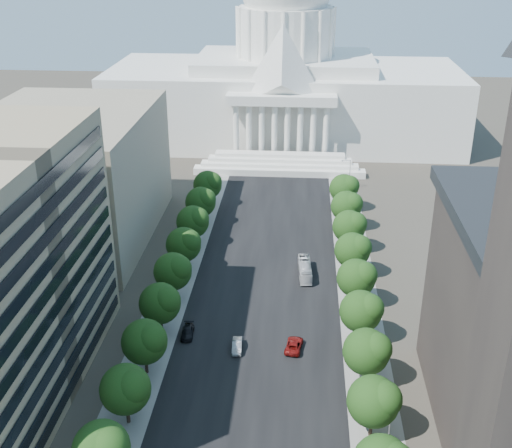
% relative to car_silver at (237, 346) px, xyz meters
% --- Properties ---
extents(road_asphalt, '(30.00, 260.00, 0.01)m').
position_rel_car_silver_xyz_m(road_asphalt, '(3.59, 34.45, -0.80)').
color(road_asphalt, black).
rests_on(road_asphalt, ground).
extents(sidewalk_left, '(8.00, 260.00, 0.02)m').
position_rel_car_silver_xyz_m(sidewalk_left, '(-15.41, 34.45, -0.80)').
color(sidewalk_left, gray).
rests_on(sidewalk_left, ground).
extents(sidewalk_right, '(8.00, 260.00, 0.02)m').
position_rel_car_silver_xyz_m(sidewalk_right, '(22.59, 34.45, -0.80)').
color(sidewalk_right, gray).
rests_on(sidewalk_right, ground).
extents(capitol, '(120.00, 56.00, 73.00)m').
position_rel_car_silver_xyz_m(capitol, '(3.59, 129.34, 19.21)').
color(capitol, white).
rests_on(capitol, ground).
extents(office_block_left_far, '(38.00, 52.00, 30.00)m').
position_rel_car_silver_xyz_m(office_block_left_far, '(-44.41, 44.45, 14.20)').
color(office_block_left_far, gray).
rests_on(office_block_left_far, ground).
extents(tree_l_b, '(7.79, 7.60, 9.97)m').
position_rel_car_silver_xyz_m(tree_l_b, '(-14.07, -31.75, 5.65)').
color(tree_l_b, '#33261C').
rests_on(tree_l_b, ground).
extents(tree_l_c, '(7.79, 7.60, 9.97)m').
position_rel_car_silver_xyz_m(tree_l_c, '(-14.07, -19.75, 5.65)').
color(tree_l_c, '#33261C').
rests_on(tree_l_c, ground).
extents(tree_l_d, '(7.79, 7.60, 9.97)m').
position_rel_car_silver_xyz_m(tree_l_d, '(-14.07, -7.75, 5.65)').
color(tree_l_d, '#33261C').
rests_on(tree_l_d, ground).
extents(tree_l_e, '(7.79, 7.60, 9.97)m').
position_rel_car_silver_xyz_m(tree_l_e, '(-14.07, 4.25, 5.65)').
color(tree_l_e, '#33261C').
rests_on(tree_l_e, ground).
extents(tree_l_f, '(7.79, 7.60, 9.97)m').
position_rel_car_silver_xyz_m(tree_l_f, '(-14.07, 16.25, 5.65)').
color(tree_l_f, '#33261C').
rests_on(tree_l_f, ground).
extents(tree_l_g, '(7.79, 7.60, 9.97)m').
position_rel_car_silver_xyz_m(tree_l_g, '(-14.07, 28.25, 5.65)').
color(tree_l_g, '#33261C').
rests_on(tree_l_g, ground).
extents(tree_l_h, '(7.79, 7.60, 9.97)m').
position_rel_car_silver_xyz_m(tree_l_h, '(-14.07, 40.25, 5.65)').
color(tree_l_h, '#33261C').
rests_on(tree_l_h, ground).
extents(tree_l_i, '(7.79, 7.60, 9.97)m').
position_rel_car_silver_xyz_m(tree_l_i, '(-14.07, 52.25, 5.65)').
color(tree_l_i, '#33261C').
rests_on(tree_l_i, ground).
extents(tree_l_j, '(7.79, 7.60, 9.97)m').
position_rel_car_silver_xyz_m(tree_l_j, '(-14.07, 64.25, 5.65)').
color(tree_l_j, '#33261C').
rests_on(tree_l_j, ground).
extents(tree_r_c, '(7.79, 7.60, 9.97)m').
position_rel_car_silver_xyz_m(tree_r_c, '(21.93, -19.75, 5.65)').
color(tree_r_c, '#33261C').
rests_on(tree_r_c, ground).
extents(tree_r_d, '(7.79, 7.60, 9.97)m').
position_rel_car_silver_xyz_m(tree_r_d, '(21.93, -7.75, 5.65)').
color(tree_r_d, '#33261C').
rests_on(tree_r_d, ground).
extents(tree_r_e, '(7.79, 7.60, 9.97)m').
position_rel_car_silver_xyz_m(tree_r_e, '(21.93, 4.25, 5.65)').
color(tree_r_e, '#33261C').
rests_on(tree_r_e, ground).
extents(tree_r_f, '(7.79, 7.60, 9.97)m').
position_rel_car_silver_xyz_m(tree_r_f, '(21.93, 16.25, 5.65)').
color(tree_r_f, '#33261C').
rests_on(tree_r_f, ground).
extents(tree_r_g, '(7.79, 7.60, 9.97)m').
position_rel_car_silver_xyz_m(tree_r_g, '(21.93, 28.25, 5.65)').
color(tree_r_g, '#33261C').
rests_on(tree_r_g, ground).
extents(tree_r_h, '(7.79, 7.60, 9.97)m').
position_rel_car_silver_xyz_m(tree_r_h, '(21.93, 40.25, 5.65)').
color(tree_r_h, '#33261C').
rests_on(tree_r_h, ground).
extents(tree_r_i, '(7.79, 7.60, 9.97)m').
position_rel_car_silver_xyz_m(tree_r_i, '(21.93, 52.25, 5.65)').
color(tree_r_i, '#33261C').
rests_on(tree_r_i, ground).
extents(tree_r_j, '(7.79, 7.60, 9.97)m').
position_rel_car_silver_xyz_m(tree_r_j, '(21.93, 64.25, 5.65)').
color(tree_r_j, '#33261C').
rests_on(tree_r_j, ground).
extents(streetlight_b, '(2.61, 0.44, 9.00)m').
position_rel_car_silver_xyz_m(streetlight_b, '(23.50, -20.55, 5.02)').
color(streetlight_b, gray).
rests_on(streetlight_b, ground).
extents(streetlight_c, '(2.61, 0.44, 9.00)m').
position_rel_car_silver_xyz_m(streetlight_c, '(23.50, 4.45, 5.02)').
color(streetlight_c, gray).
rests_on(streetlight_c, ground).
extents(streetlight_d, '(2.61, 0.44, 9.00)m').
position_rel_car_silver_xyz_m(streetlight_d, '(23.50, 29.45, 5.02)').
color(streetlight_d, gray).
rests_on(streetlight_d, ground).
extents(streetlight_e, '(2.61, 0.44, 9.00)m').
position_rel_car_silver_xyz_m(streetlight_e, '(23.50, 54.45, 5.02)').
color(streetlight_e, gray).
rests_on(streetlight_e, ground).
extents(streetlight_f, '(2.61, 0.44, 9.00)m').
position_rel_car_silver_xyz_m(streetlight_f, '(23.50, 79.45, 5.02)').
color(streetlight_f, gray).
rests_on(streetlight_f, ground).
extents(car_silver, '(1.95, 4.95, 1.60)m').
position_rel_car_silver_xyz_m(car_silver, '(0.00, 0.00, 0.00)').
color(car_silver, '#95979B').
rests_on(car_silver, ground).
extents(car_red, '(3.48, 6.16, 1.63)m').
position_rel_car_silver_xyz_m(car_red, '(10.00, 0.94, 0.01)').
color(car_red, maroon).
rests_on(car_red, ground).
extents(car_dark_b, '(2.40, 5.34, 1.52)m').
position_rel_car_silver_xyz_m(car_dark_b, '(-9.44, 3.63, -0.04)').
color(car_dark_b, black).
rests_on(car_dark_b, ground).
extents(city_bus, '(3.14, 10.67, 2.93)m').
position_rel_car_silver_xyz_m(city_bus, '(11.77, 27.98, 0.66)').
color(city_bus, silver).
rests_on(city_bus, ground).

